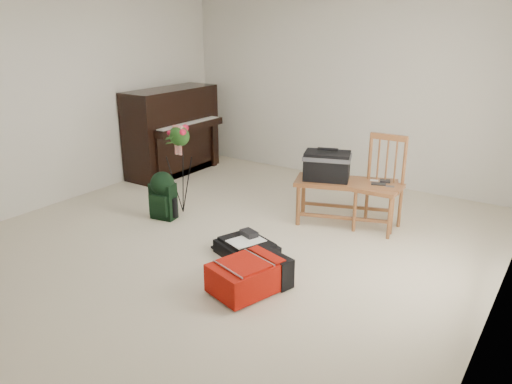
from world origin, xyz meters
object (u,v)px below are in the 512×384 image
Objects in this scene: bench at (335,170)px; flower_stand at (181,170)px; black_duffel at (247,248)px; green_backpack at (163,193)px; red_suitcase at (252,273)px; piano at (173,133)px; dining_chair at (381,185)px.

flower_stand is at bearing -174.28° from bench.
green_backpack reaches higher than black_duffel.
green_backpack is 0.36m from flower_stand.
green_backpack is 0.52× the size of flower_stand.
black_duffel is (-0.39, 0.48, -0.06)m from red_suitcase.
piano is 2.69× the size of green_backpack.
bench is at bearing -174.30° from dining_chair.
bench is at bearing 110.06° from red_suitcase.
black_duffel is at bearing -122.73° from dining_chair.
bench is 2.14× the size of green_backpack.
red_suitcase is 1.33× the size of green_backpack.
bench is at bearing 23.00° from green_backpack.
green_backpack is at bearing -155.30° from dining_chair.
red_suitcase is at bearing -32.29° from green_backpack.
black_duffel is at bearing 146.05° from red_suitcase.
red_suitcase is 2.03m from flower_stand.
bench is 1.17× the size of dining_chair.
black_duffel is at bearing -23.94° from flower_stand.
flower_stand is at bearing -44.24° from piano.
flower_stand is at bearing 165.57° from red_suitcase.
flower_stand is (-1.60, -0.75, -0.08)m from bench.
red_suitcase is 0.69× the size of flower_stand.
flower_stand is (-2.12, -0.82, 0.03)m from dining_chair.
piano is 1.70m from flower_stand.
green_backpack is at bearing -170.94° from black_duffel.
red_suitcase is 1.91m from green_backpack.
piano is at bearing 159.56° from red_suitcase.
bench is 1.84m from red_suitcase.
bench is at bearing -8.73° from piano.
black_duffel is 1.49m from flower_stand.
dining_chair is at bearing -11.37° from bench.
piano is 3.69m from red_suitcase.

